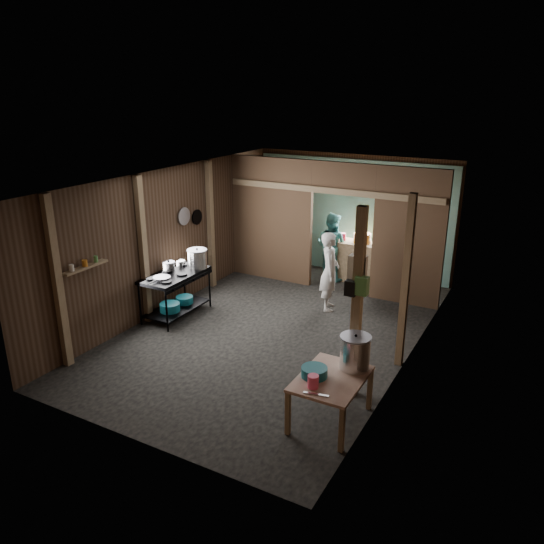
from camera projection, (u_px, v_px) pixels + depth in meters
The scene contains 43 objects.
floor at pixel (278, 329), 9.18m from camera, with size 4.50×7.00×0.00m, color black.
ceiling at pixel (278, 178), 8.31m from camera, with size 4.50×7.00×0.00m, color #403F3E.
wall_back at pixel (353, 214), 11.64m from camera, with size 4.50×0.00×2.60m, color #433022.
wall_front at pixel (128, 342), 5.85m from camera, with size 4.50×0.00×2.60m, color #433022.
wall_left at pixel (170, 239), 9.76m from camera, with size 0.00×7.00×2.60m, color #433022.
wall_right at pixel (414, 280), 7.73m from camera, with size 0.00×7.00×2.60m, color #433022.
partition_left at pixel (271, 220), 11.17m from camera, with size 1.85×0.10×2.60m, color brown.
partition_right at pixel (408, 238), 9.85m from camera, with size 1.35×0.10×2.60m, color brown.
partition_header at pixel (344, 178), 10.12m from camera, with size 1.30×0.10×0.60m, color brown.
turquoise_panel at pixel (352, 217), 11.61m from camera, with size 4.40×0.06×2.50m, color #69A9A9.
back_counter at pixel (355, 261), 11.34m from camera, with size 1.20×0.50×0.85m, color #9C7D5D.
wall_clock at pixel (364, 189), 11.25m from camera, with size 0.20×0.20×0.03m, color silver.
post_left_a at pixel (58, 283), 7.58m from camera, with size 0.10×0.12×2.60m, color #9C7D5D.
post_left_b at pixel (143, 251), 9.07m from camera, with size 0.10×0.12×2.60m, color #9C7D5D.
post_left_c at pixel (211, 225), 10.73m from camera, with size 0.10×0.12×2.60m, color #9C7D5D.
post_right at pixel (406, 283), 7.59m from camera, with size 0.10×0.12×2.60m, color #9C7D5D.
post_free at pixel (357, 305), 6.83m from camera, with size 0.12×0.12×2.60m, color #9C7D5D.
cross_beam at pixel (330, 190), 10.28m from camera, with size 4.40×0.12×0.12m, color #9C7D5D.
pan_lid_big at pixel (184, 216), 9.96m from camera, with size 0.34×0.34×0.03m, color gray.
pan_lid_small at pixel (197, 217), 10.32m from camera, with size 0.30×0.30×0.03m, color black.
wall_shelf at pixel (85, 267), 7.95m from camera, with size 0.14×0.80×0.03m, color #9C7D5D.
jar_white at pixel (71, 268), 7.72m from camera, with size 0.07×0.07×0.10m, color silver.
jar_yellow at pixel (85, 263), 7.93m from camera, with size 0.08×0.08×0.10m, color #B8671A.
jar_green at pixel (96, 259), 8.11m from camera, with size 0.06×0.06×0.10m, color #4C8D44.
bag_white at pixel (357, 268), 6.76m from camera, with size 0.22×0.15×0.32m, color silver.
bag_green at pixel (362, 286), 6.65m from camera, with size 0.16×0.12×0.24m, color #4C8D44.
bag_black at pixel (351, 288), 6.71m from camera, with size 0.14×0.10×0.20m, color black.
gas_range at pixel (176, 295), 9.58m from camera, with size 0.70×1.37×0.81m, color black, non-canonical shape.
prep_table at pixel (330, 399), 6.56m from camera, with size 0.76×1.05×0.62m, color tan, non-canonical shape.
stove_pot_large at pixel (197, 259), 9.70m from camera, with size 0.37×0.37×0.37m, color silver, non-canonical shape.
stove_pot_med at pixel (169, 267), 9.55m from camera, with size 0.22×0.22×0.20m, color silver, non-canonical shape.
stove_saucepan at pixel (181, 263), 9.84m from camera, with size 0.17×0.17×0.10m, color silver.
frying_pan at pixel (162, 278), 9.15m from camera, with size 0.30×0.52×0.07m, color gray, non-canonical shape.
blue_tub_front at pixel (170, 307), 9.48m from camera, with size 0.36×0.36×0.15m, color #105A66.
blue_tub_back at pixel (185, 300), 9.84m from camera, with size 0.32×0.32×0.13m, color #105A66.
stock_pot at pixel (355, 353), 6.60m from camera, with size 0.39×0.39×0.46m, color silver, non-canonical shape.
wash_basin at pixel (314, 372), 6.46m from camera, with size 0.32×0.32×0.12m, color #105A66.
pink_bucket at pixel (313, 382), 6.21m from camera, with size 0.13×0.13×0.16m, color #FE4972.
knife at pixel (316, 394), 6.09m from camera, with size 0.30×0.04×0.01m, color silver.
yellow_tub at pixel (362, 238), 11.11m from camera, with size 0.37×0.37×0.20m, color #B8671A.
red_cup at pixel (343, 237), 11.31m from camera, with size 0.13×0.13×0.15m, color maroon.
cook at pixel (330, 271), 9.76m from camera, with size 0.54×0.35×1.48m, color silver.
worker_back at pixel (331, 246), 11.34m from camera, with size 0.71×0.55×1.45m, color teal.
Camera 1 is at (3.91, -7.35, 3.97)m, focal length 35.10 mm.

